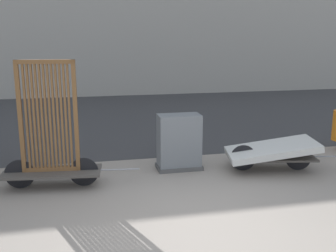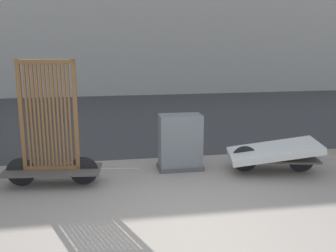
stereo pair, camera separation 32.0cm
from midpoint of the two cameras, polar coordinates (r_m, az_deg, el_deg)
name	(u,v)px [view 1 (the left image)]	position (r m, az deg, el deg)	size (l,w,h in m)	color
ground_plane	(201,230)	(5.69, 3.14, -14.87)	(60.00, 60.00, 0.00)	gray
road_strip	(129,116)	(13.51, -6.34, 1.44)	(56.00, 9.77, 0.01)	#38383A
bike_cart_with_bedframe	(50,144)	(7.27, -17.92, -2.55)	(2.45, 0.85, 2.27)	#4C4742
bike_cart_with_mattress	(271,151)	(8.14, 13.69, -3.57)	(2.49, 1.31, 0.63)	#4C4742
utility_cabinet	(179,144)	(7.96, 0.46, -2.63)	(0.91, 0.51, 1.13)	#4C4C4C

